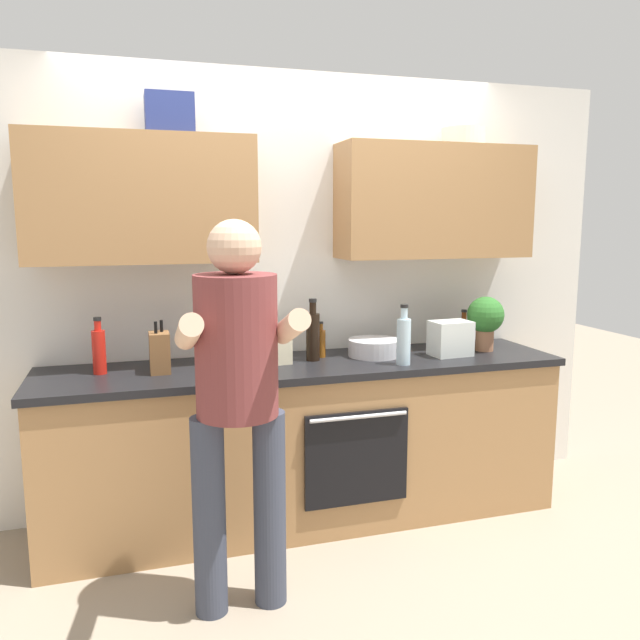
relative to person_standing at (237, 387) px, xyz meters
name	(u,v)px	position (x,y,z in m)	size (l,w,h in m)	color
ground_plane	(307,518)	(0.50, 0.72, -0.99)	(12.00, 12.00, 0.00)	gray
back_wall_unit	(294,251)	(0.50, 0.99, 0.50)	(4.00, 0.38, 2.50)	silver
counter	(307,442)	(0.50, 0.72, -0.54)	(2.84, 0.67, 0.90)	#A37547
person_standing	(237,387)	(0.00, 0.00, 0.00)	(0.49, 0.45, 1.67)	#383D4C
bottle_water	(404,340)	(0.98, 0.53, 0.05)	(0.08, 0.08, 0.33)	silver
bottle_hotsauce	(99,350)	(-0.57, 0.78, 0.03)	(0.07, 0.07, 0.29)	red
bottle_vinegar	(463,330)	(1.57, 0.93, 0.00)	(0.06, 0.06, 0.22)	brown
bottle_syrup	(321,343)	(0.61, 0.84, -0.01)	(0.05, 0.05, 0.20)	#8C4C14
bottle_soy	(313,335)	(0.55, 0.77, 0.05)	(0.08, 0.08, 0.34)	black
cup_ceramic	(232,360)	(0.08, 0.68, -0.04)	(0.09, 0.09, 0.10)	#BF4C47
mixing_bowl	(374,348)	(0.91, 0.78, -0.04)	(0.30, 0.30, 0.10)	silver
knife_block	(160,352)	(-0.28, 0.72, 0.01)	(0.10, 0.14, 0.27)	brown
potted_herb	(485,318)	(1.60, 0.73, 0.11)	(0.22, 0.22, 0.32)	#9E6647
grocery_bag_produce	(450,338)	(1.34, 0.66, 0.01)	(0.22, 0.16, 0.20)	silver
grocery_bag_rice	(267,348)	(0.29, 0.80, -0.01)	(0.23, 0.22, 0.16)	beige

